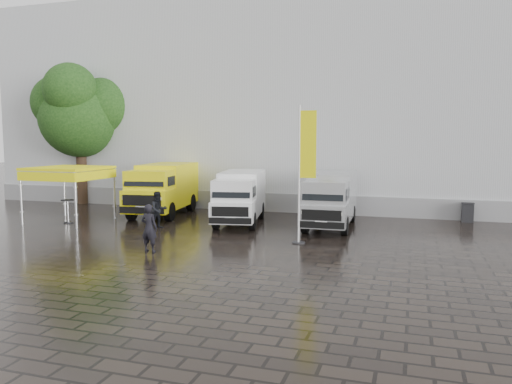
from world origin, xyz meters
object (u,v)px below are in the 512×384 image
(canopy_tent, at_px, (68,170))
(wheelie_bin, at_px, (467,212))
(person_front, at_px, (149,228))
(person_tent, at_px, (159,210))
(van_yellow, at_px, (163,190))
(van_white, at_px, (240,198))
(van_silver, at_px, (331,200))
(cocktail_table, at_px, (68,211))
(flagpole, at_px, (304,167))

(canopy_tent, xyz_separation_m, wheelie_bin, (17.91, 5.67, -1.97))
(person_front, relative_size, person_tent, 1.03)
(van_yellow, xyz_separation_m, van_white, (4.56, -1.05, -0.12))
(van_silver, distance_m, wheelie_bin, 6.83)
(cocktail_table, xyz_separation_m, person_front, (6.62, -4.13, 0.29))
(van_white, height_order, wheelie_bin, van_white)
(van_white, height_order, canopy_tent, canopy_tent)
(van_yellow, bearing_deg, canopy_tent, -142.36)
(van_silver, distance_m, person_front, 8.58)
(wheelie_bin, height_order, person_front, person_front)
(wheelie_bin, bearing_deg, van_white, -159.76)
(van_white, bearing_deg, flagpole, -54.58)
(canopy_tent, distance_m, wheelie_bin, 18.89)
(cocktail_table, bearing_deg, person_front, -31.97)
(van_white, bearing_deg, person_front, -109.27)
(van_yellow, distance_m, flagpole, 9.73)
(van_white, distance_m, person_front, 6.73)
(flagpole, relative_size, person_tent, 3.16)
(wheelie_bin, bearing_deg, van_silver, -149.69)
(van_yellow, height_order, van_silver, van_yellow)
(flagpole, bearing_deg, van_silver, 84.10)
(flagpole, bearing_deg, van_white, 136.21)
(van_yellow, xyz_separation_m, person_front, (3.57, -7.70, -0.46))
(van_yellow, xyz_separation_m, person_tent, (1.66, -3.54, -0.49))
(van_silver, height_order, cocktail_table, van_silver)
(van_silver, bearing_deg, person_tent, -161.33)
(van_white, relative_size, person_tent, 3.34)
(van_white, distance_m, flagpole, 5.54)
(cocktail_table, distance_m, wheelie_bin, 18.74)
(flagpole, bearing_deg, canopy_tent, 173.02)
(van_silver, bearing_deg, flagpole, -97.73)
(van_yellow, bearing_deg, van_silver, -13.99)
(flagpole, bearing_deg, person_tent, 170.18)
(van_white, height_order, person_front, van_white)
(person_tent, bearing_deg, wheelie_bin, -30.83)
(van_yellow, height_order, wheelie_bin, van_yellow)
(van_silver, bearing_deg, van_yellow, 172.41)
(flagpole, height_order, person_tent, flagpole)
(canopy_tent, xyz_separation_m, person_tent, (4.85, -0.25, -1.62))
(person_front, bearing_deg, van_silver, -124.22)
(van_white, relative_size, flagpole, 1.06)
(van_white, bearing_deg, cocktail_table, -172.53)
(person_tent, bearing_deg, van_silver, -34.75)
(van_yellow, xyz_separation_m, van_silver, (8.77, -0.88, -0.10))
(van_yellow, height_order, cocktail_table, van_yellow)
(van_white, bearing_deg, canopy_tent, -174.72)
(cocktail_table, bearing_deg, canopy_tent, 116.36)
(flagpole, bearing_deg, person_front, -147.98)
(van_yellow, xyz_separation_m, wheelie_bin, (14.72, 2.39, -0.84))
(van_yellow, bearing_deg, wheelie_bin, 0.98)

